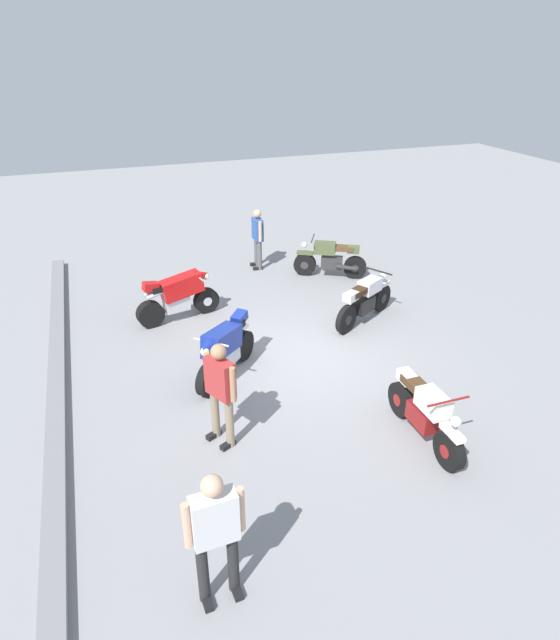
{
  "coord_description": "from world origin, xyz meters",
  "views": [
    {
      "loc": [
        -8.52,
        3.52,
        5.65
      ],
      "look_at": [
        0.34,
        0.32,
        0.75
      ],
      "focal_mm": 30.12,
      "sensor_mm": 36.0,
      "label": 1
    }
  ],
  "objects_px": {
    "motorcycle_silver_cruiser": "(365,300)",
    "motorcycle_olive_vintage": "(330,259)",
    "motorcycle_red_sportbike": "(178,295)",
    "person_in_red_shirt": "(220,387)",
    "person_in_white_shirt": "(215,530)",
    "motorcycle_cream_vintage": "(425,413)",
    "motorcycle_blue_sportbike": "(225,348)",
    "person_in_blue_shirt": "(258,235)"
  },
  "relations": [
    {
      "from": "motorcycle_red_sportbike",
      "to": "motorcycle_olive_vintage",
      "type": "xyz_separation_m",
      "value": [
        1.13,
        -4.26,
        -0.11
      ]
    },
    {
      "from": "person_in_blue_shirt",
      "to": "person_in_red_shirt",
      "type": "xyz_separation_m",
      "value": [
        -6.84,
        2.78,
        0.07
      ]
    },
    {
      "from": "motorcycle_silver_cruiser",
      "to": "person_in_white_shirt",
      "type": "relative_size",
      "value": 1.05
    },
    {
      "from": "motorcycle_red_sportbike",
      "to": "motorcycle_blue_sportbike",
      "type": "distance_m",
      "value": 2.66
    },
    {
      "from": "motorcycle_red_sportbike",
      "to": "motorcycle_blue_sportbike",
      "type": "height_order",
      "value": "same"
    },
    {
      "from": "motorcycle_cream_vintage",
      "to": "person_in_red_shirt",
      "type": "height_order",
      "value": "person_in_red_shirt"
    },
    {
      "from": "motorcycle_olive_vintage",
      "to": "person_in_blue_shirt",
      "type": "bearing_deg",
      "value": -8.97
    },
    {
      "from": "motorcycle_red_sportbike",
      "to": "motorcycle_silver_cruiser",
      "type": "distance_m",
      "value": 4.17
    },
    {
      "from": "motorcycle_olive_vintage",
      "to": "person_in_white_shirt",
      "type": "xyz_separation_m",
      "value": [
        -8.15,
        5.11,
        0.54
      ]
    },
    {
      "from": "motorcycle_olive_vintage",
      "to": "motorcycle_cream_vintage",
      "type": "distance_m",
      "value": 6.73
    },
    {
      "from": "motorcycle_cream_vintage",
      "to": "person_in_blue_shirt",
      "type": "height_order",
      "value": "person_in_blue_shirt"
    },
    {
      "from": "motorcycle_olive_vintage",
      "to": "motorcycle_cream_vintage",
      "type": "bearing_deg",
      "value": 107.25
    },
    {
      "from": "motorcycle_blue_sportbike",
      "to": "person_in_white_shirt",
      "type": "relative_size",
      "value": 0.87
    },
    {
      "from": "person_in_blue_shirt",
      "to": "motorcycle_red_sportbike",
      "type": "bearing_deg",
      "value": 45.05
    },
    {
      "from": "motorcycle_silver_cruiser",
      "to": "motorcycle_blue_sportbike",
      "type": "xyz_separation_m",
      "value": [
        -1.12,
        3.5,
        0.07
      ]
    },
    {
      "from": "motorcycle_olive_vintage",
      "to": "person_in_red_shirt",
      "type": "relative_size",
      "value": 1.01
    },
    {
      "from": "motorcycle_cream_vintage",
      "to": "person_in_white_shirt",
      "type": "xyz_separation_m",
      "value": [
        -1.57,
        3.71,
        0.54
      ]
    },
    {
      "from": "motorcycle_red_sportbike",
      "to": "person_in_blue_shirt",
      "type": "height_order",
      "value": "person_in_blue_shirt"
    },
    {
      "from": "motorcycle_silver_cruiser",
      "to": "motorcycle_olive_vintage",
      "type": "xyz_separation_m",
      "value": [
        2.64,
        -0.38,
        -0.03
      ]
    },
    {
      "from": "motorcycle_olive_vintage",
      "to": "person_in_red_shirt",
      "type": "distance_m",
      "value": 7.11
    },
    {
      "from": "person_in_white_shirt",
      "to": "motorcycle_blue_sportbike",
      "type": "bearing_deg",
      "value": 161.69
    },
    {
      "from": "person_in_blue_shirt",
      "to": "motorcycle_cream_vintage",
      "type": "bearing_deg",
      "value": 94.33
    },
    {
      "from": "person_in_blue_shirt",
      "to": "person_in_red_shirt",
      "type": "height_order",
      "value": "person_in_red_shirt"
    },
    {
      "from": "motorcycle_silver_cruiser",
      "to": "person_in_red_shirt",
      "type": "bearing_deg",
      "value": -173.52
    },
    {
      "from": "motorcycle_cream_vintage",
      "to": "person_in_red_shirt",
      "type": "distance_m",
      "value": 3.21
    },
    {
      "from": "person_in_red_shirt",
      "to": "motorcycle_olive_vintage",
      "type": "bearing_deg",
      "value": -154.37
    },
    {
      "from": "person_in_red_shirt",
      "to": "motorcycle_cream_vintage",
      "type": "bearing_deg",
      "value": 135.2
    },
    {
      "from": "motorcycle_olive_vintage",
      "to": "person_in_blue_shirt",
      "type": "distance_m",
      "value": 2.12
    },
    {
      "from": "motorcycle_cream_vintage",
      "to": "motorcycle_blue_sportbike",
      "type": "xyz_separation_m",
      "value": [
        2.82,
        2.48,
        0.11
      ]
    },
    {
      "from": "motorcycle_red_sportbike",
      "to": "motorcycle_silver_cruiser",
      "type": "height_order",
      "value": "motorcycle_red_sportbike"
    },
    {
      "from": "motorcycle_olive_vintage",
      "to": "motorcycle_cream_vintage",
      "type": "xyz_separation_m",
      "value": [
        -6.58,
        1.4,
        0.0
      ]
    },
    {
      "from": "motorcycle_olive_vintage",
      "to": "person_in_white_shirt",
      "type": "bearing_deg",
      "value": 87.18
    },
    {
      "from": "person_in_blue_shirt",
      "to": "person_in_white_shirt",
      "type": "distance_m",
      "value": 10.05
    },
    {
      "from": "motorcycle_blue_sportbike",
      "to": "motorcycle_olive_vintage",
      "type": "bearing_deg",
      "value": 177.41
    },
    {
      "from": "motorcycle_blue_sportbike",
      "to": "person_in_blue_shirt",
      "type": "height_order",
      "value": "person_in_blue_shirt"
    },
    {
      "from": "motorcycle_red_sportbike",
      "to": "motorcycle_olive_vintage",
      "type": "relative_size",
      "value": 1.09
    },
    {
      "from": "motorcycle_red_sportbike",
      "to": "motorcycle_cream_vintage",
      "type": "xyz_separation_m",
      "value": [
        -5.46,
        -2.86,
        -0.11
      ]
    },
    {
      "from": "motorcycle_red_sportbike",
      "to": "motorcycle_cream_vintage",
      "type": "relative_size",
      "value": 1.0
    },
    {
      "from": "motorcycle_red_sportbike",
      "to": "person_in_red_shirt",
      "type": "distance_m",
      "value": 4.46
    },
    {
      "from": "motorcycle_red_sportbike",
      "to": "motorcycle_cream_vintage",
      "type": "distance_m",
      "value": 6.16
    },
    {
      "from": "motorcycle_olive_vintage",
      "to": "person_in_red_shirt",
      "type": "height_order",
      "value": "person_in_red_shirt"
    },
    {
      "from": "motorcycle_silver_cruiser",
      "to": "motorcycle_blue_sportbike",
      "type": "relative_size",
      "value": 1.21
    }
  ]
}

